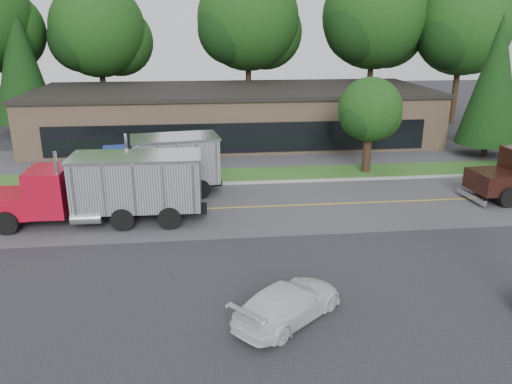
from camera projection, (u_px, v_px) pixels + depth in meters
ground at (228, 295)px, 17.96m from camera, size 140.00×140.00×0.00m
road at (218, 209)px, 26.45m from camera, size 60.00×8.00×0.02m
center_line at (218, 209)px, 26.45m from camera, size 60.00×0.12×0.01m
curb at (216, 185)px, 30.41m from camera, size 60.00×0.30×0.12m
grass_verge at (215, 176)px, 32.10m from camera, size 60.00×3.40×0.03m
far_parking at (213, 157)px, 36.82m from camera, size 60.00×7.00×0.02m
strip_mall at (234, 116)px, 42.04m from camera, size 32.00×12.00×4.00m
tree_far_b at (100, 34)px, 46.42m from camera, size 9.28×8.73×13.24m
tree_far_c at (250, 24)px, 47.60m from camera, size 10.25×9.65×14.62m
tree_far_d at (375, 22)px, 47.83m from camera, size 10.49×9.88×14.97m
tree_far_e at (463, 32)px, 47.04m from camera, size 9.51×8.95×13.56m
evergreen_left at (20, 60)px, 42.55m from camera, size 5.13×5.13×11.66m
evergreen_right at (495, 80)px, 35.23m from camera, size 4.45×4.45×10.12m
tree_verge at (370, 112)px, 31.94m from camera, size 4.33×4.08×6.18m
dump_truck_red at (108, 187)px, 24.06m from camera, size 10.68×2.84×3.36m
dump_truck_blue at (156, 165)px, 27.91m from camera, size 8.38×3.70×3.36m
rally_car at (288, 302)px, 16.31m from camera, size 4.38×4.13×1.25m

